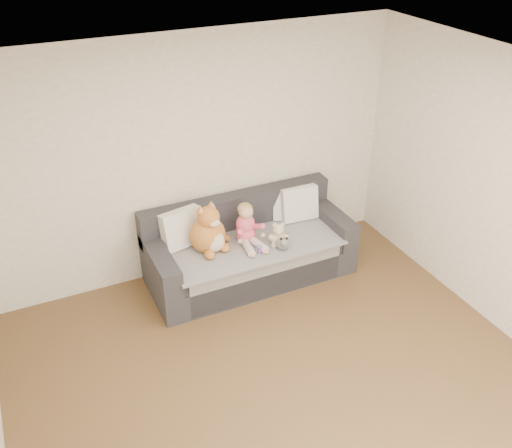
% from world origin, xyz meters
% --- Properties ---
extents(room_shell, '(5.00, 5.00, 5.00)m').
position_xyz_m(room_shell, '(0.00, 0.42, 1.30)').
color(room_shell, brown).
rests_on(room_shell, ground).
extents(sofa, '(2.20, 0.94, 0.85)m').
position_xyz_m(sofa, '(0.41, 2.06, 0.31)').
color(sofa, '#25252A').
rests_on(sofa, ground).
extents(cushion_left, '(0.47, 0.28, 0.41)m').
position_xyz_m(cushion_left, '(-0.27, 2.23, 0.67)').
color(cushion_left, white).
rests_on(cushion_left, sofa).
extents(cushion_right_back, '(0.44, 0.32, 0.38)m').
position_xyz_m(cushion_right_back, '(1.02, 2.25, 0.66)').
color(cushion_right_back, white).
rests_on(cushion_right_back, sofa).
extents(cushion_right_front, '(0.43, 0.22, 0.40)m').
position_xyz_m(cushion_right_front, '(1.10, 2.20, 0.67)').
color(cushion_right_front, white).
rests_on(cushion_right_front, sofa).
extents(toddler, '(0.32, 0.46, 0.45)m').
position_xyz_m(toddler, '(0.36, 1.99, 0.66)').
color(toddler, '#EB5270').
rests_on(toddler, sofa).
extents(plush_cat, '(0.46, 0.45, 0.57)m').
position_xyz_m(plush_cat, '(-0.05, 2.03, 0.68)').
color(plush_cat, '#C6752C').
rests_on(plush_cat, sofa).
extents(teddy_bear, '(0.20, 0.17, 0.27)m').
position_xyz_m(teddy_bear, '(0.64, 1.80, 0.58)').
color(teddy_bear, '#C8B98B').
rests_on(teddy_bear, sofa).
extents(plush_cow, '(0.14, 0.22, 0.18)m').
position_xyz_m(plush_cow, '(0.64, 1.72, 0.55)').
color(plush_cow, white).
rests_on(plush_cow, sofa).
extents(sippy_cup, '(0.09, 0.07, 0.10)m').
position_xyz_m(sippy_cup, '(0.39, 1.76, 0.53)').
color(sippy_cup, purple).
rests_on(sippy_cup, sofa).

